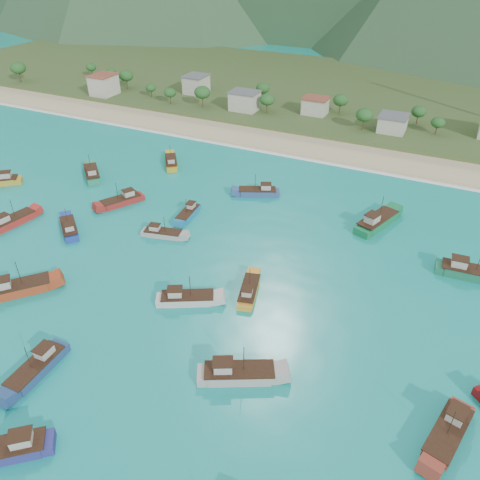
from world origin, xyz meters
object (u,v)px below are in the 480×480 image
at_px(boat_11, 258,192).
at_px(boat_19, 470,273).
at_px(boat_16, 162,234).
at_px(boat_9, 249,292).
at_px(boat_2, 122,201).
at_px(boat_17, 92,174).
at_px(boat_3, 13,221).
at_px(boat_15, 377,222).
at_px(boat_12, 37,368).
at_px(boat_24, 238,374).
at_px(boat_5, 18,289).
at_px(boat_14, 171,163).
at_px(boat_21, 186,299).
at_px(boat_4, 188,214).
at_px(boat_22, 69,229).
at_px(boat_13, 7,450).
at_px(boat_20, 448,433).

relative_size(boat_11, boat_19, 0.87).
bearing_deg(boat_16, boat_9, 56.13).
distance_m(boat_2, boat_17, 18.88).
height_order(boat_3, boat_15, boat_15).
height_order(boat_2, boat_12, boat_12).
bearing_deg(boat_24, boat_2, -153.46).
height_order(boat_15, boat_19, boat_15).
height_order(boat_15, boat_16, boat_15).
xyz_separation_m(boat_3, boat_11, (44.61, 37.05, -0.05)).
bearing_deg(boat_5, boat_2, 137.76).
distance_m(boat_9, boat_14, 61.01).
bearing_deg(boat_24, boat_21, -153.11).
bearing_deg(boat_4, boat_3, 25.70).
xyz_separation_m(boat_3, boat_4, (34.01, 20.39, -0.21)).
relative_size(boat_2, boat_24, 0.90).
bearing_deg(boat_14, boat_21, -90.39).
relative_size(boat_9, boat_21, 0.92).
bearing_deg(boat_5, boat_19, 70.48).
xyz_separation_m(boat_15, boat_22, (-61.04, -31.53, -0.33)).
relative_size(boat_11, boat_16, 1.15).
xyz_separation_m(boat_13, boat_20, (50.14, 26.46, 0.02)).
xyz_separation_m(boat_9, boat_11, (-14.02, 36.45, 0.10)).
xyz_separation_m(boat_16, boat_19, (61.36, 13.14, 0.34)).
bearing_deg(boat_15, boat_21, -101.71).
distance_m(boat_2, boat_15, 60.56).
relative_size(boat_17, boat_19, 0.84).
relative_size(boat_20, boat_22, 1.24).
bearing_deg(boat_2, boat_15, -135.31).
xyz_separation_m(boat_5, boat_12, (17.20, -12.36, -0.15)).
relative_size(boat_4, boat_21, 0.85).
distance_m(boat_4, boat_12, 50.03).
height_order(boat_22, boat_24, boat_24).
relative_size(boat_13, boat_24, 0.89).
bearing_deg(boat_19, boat_22, -79.64).
relative_size(boat_3, boat_5, 0.98).
bearing_deg(boat_24, boat_5, -117.52).
relative_size(boat_3, boat_17, 1.08).
xyz_separation_m(boat_9, boat_12, (-21.33, -30.12, 0.14)).
relative_size(boat_2, boat_14, 1.07).
distance_m(boat_3, boat_11, 57.99).
distance_m(boat_11, boat_15, 30.23).
bearing_deg(boat_21, boat_20, 51.22).
relative_size(boat_3, boat_9, 1.15).
bearing_deg(boat_3, boat_5, -30.43).
bearing_deg(boat_13, boat_17, -6.50).
xyz_separation_m(boat_12, boat_16, (-3.91, 39.98, -0.19)).
xyz_separation_m(boat_9, boat_13, (-14.60, -41.78, 0.18)).
relative_size(boat_9, boat_15, 0.73).
distance_m(boat_13, boat_14, 89.22).
height_order(boat_17, boat_21, boat_17).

